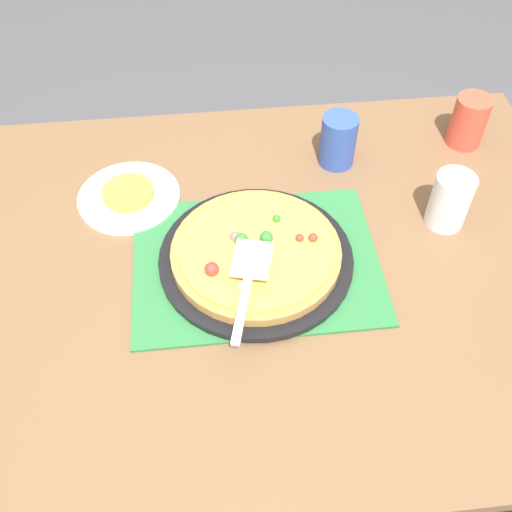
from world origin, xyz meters
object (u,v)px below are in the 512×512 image
served_slice_left (128,193)px  cup_corner (450,200)px  plate_near_left (129,197)px  pizza_server (248,280)px  cup_far (469,121)px  pizza_pan (256,258)px  cup_near (338,141)px  pizza (256,252)px

served_slice_left → cup_corner: (-0.66, 0.14, 0.04)m
plate_near_left → pizza_server: size_ratio=0.94×
cup_far → pizza_pan: bearing=31.0°
pizza_pan → pizza_server: 0.11m
cup_near → plate_near_left: bearing=8.8°
pizza → pizza_server: 0.10m
cup_far → served_slice_left: bearing=7.9°
served_slice_left → cup_near: cup_near is taller
cup_near → cup_corner: 0.28m
cup_far → cup_corner: bearing=63.1°
served_slice_left → cup_near: bearing=-171.2°
pizza → plate_near_left: (0.25, -0.21, -0.03)m
cup_far → cup_near: bearing=6.7°
plate_near_left → cup_corner: bearing=168.1°
pizza_pan → plate_near_left: bearing=-39.4°
plate_near_left → cup_near: bearing=-171.2°
pizza → pizza_server: pizza_server is taller
plate_near_left → cup_corner: 0.67m
pizza_server → cup_corner: bearing=-158.9°
pizza_pan → cup_corner: (-0.40, -0.07, 0.05)m
cup_far → plate_near_left: bearing=7.9°
plate_near_left → served_slice_left: served_slice_left is taller
pizza_server → pizza: bearing=-104.4°
pizza_pan → served_slice_left: 0.33m
pizza_pan → pizza_server: bearing=75.4°
cup_near → pizza_pan: bearing=52.6°
cup_corner → plate_near_left: bearing=-11.9°
plate_near_left → cup_near: cup_near is taller
pizza_pan → cup_near: bearing=-127.4°
pizza_server → plate_near_left: bearing=-53.0°
plate_near_left → cup_near: (-0.47, -0.07, 0.06)m
plate_near_left → cup_far: bearing=-172.1°
plate_near_left → served_slice_left: (0.00, 0.00, 0.01)m
cup_near → cup_far: same height
pizza → served_slice_left: (0.25, -0.21, -0.02)m
plate_near_left → pizza_server: 0.39m
cup_far → pizza: bearing=31.1°
pizza → cup_near: size_ratio=2.75×
served_slice_left → plate_near_left: bearing=0.0°
pizza_pan → plate_near_left: (0.25, -0.21, -0.01)m
cup_far → pizza_server: (0.55, 0.41, 0.01)m
pizza → cup_corner: size_ratio=2.75×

